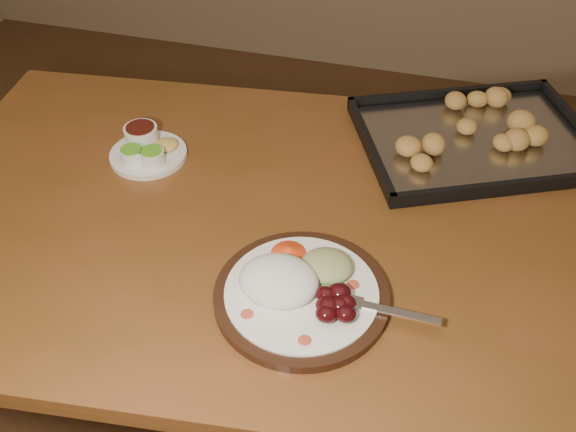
% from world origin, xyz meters
% --- Properties ---
extents(ground, '(4.00, 4.00, 0.00)m').
position_xyz_m(ground, '(0.00, 0.00, 0.00)').
color(ground, '#512C1B').
rests_on(ground, ground).
extents(dining_table, '(1.59, 1.06, 0.75)m').
position_xyz_m(dining_table, '(0.16, 0.07, 0.65)').
color(dining_table, brown).
rests_on(dining_table, ground).
extents(dinner_plate, '(0.38, 0.30, 0.07)m').
position_xyz_m(dinner_plate, '(0.23, -0.12, 0.77)').
color(dinner_plate, black).
rests_on(dinner_plate, dining_table).
extents(condiment_saucer, '(0.16, 0.16, 0.06)m').
position_xyz_m(condiment_saucer, '(-0.19, 0.17, 0.77)').
color(condiment_saucer, silver).
rests_on(condiment_saucer, dining_table).
extents(baking_tray, '(0.60, 0.54, 0.05)m').
position_xyz_m(baking_tray, '(0.49, 0.41, 0.77)').
color(baking_tray, black).
rests_on(baking_tray, dining_table).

